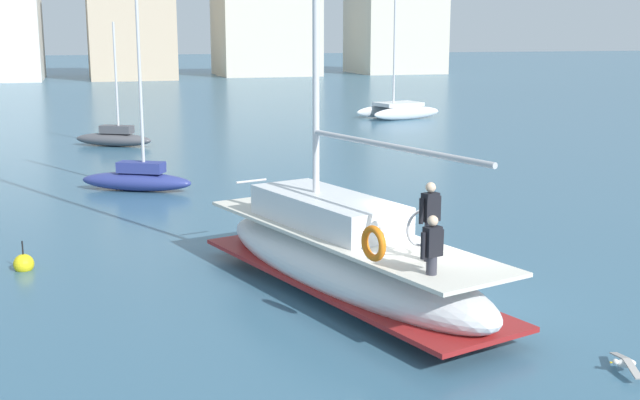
{
  "coord_description": "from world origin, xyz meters",
  "views": [
    {
      "loc": [
        -7.23,
        -15.48,
        5.9
      ],
      "look_at": [
        -1.69,
        3.44,
        1.8
      ],
      "focal_mm": 45.76,
      "sensor_mm": 36.0,
      "label": 1
    }
  ],
  "objects_px": {
    "main_sailboat": "(343,255)",
    "moored_catamaran": "(114,137)",
    "mooring_buoy": "(24,264)",
    "moored_sloop_near": "(398,109)",
    "seagull": "(625,363)",
    "moored_sloop_far": "(137,177)"
  },
  "relations": [
    {
      "from": "moored_sloop_near",
      "to": "seagull",
      "type": "height_order",
      "value": "moored_sloop_near"
    },
    {
      "from": "moored_catamaran",
      "to": "seagull",
      "type": "distance_m",
      "value": 32.98
    },
    {
      "from": "moored_sloop_near",
      "to": "moored_sloop_far",
      "type": "xyz_separation_m",
      "value": [
        -19.07,
        -21.55,
        -0.15
      ]
    },
    {
      "from": "main_sailboat",
      "to": "moored_catamaran",
      "type": "height_order",
      "value": "main_sailboat"
    },
    {
      "from": "mooring_buoy",
      "to": "moored_catamaran",
      "type": "bearing_deg",
      "value": 82.01
    },
    {
      "from": "main_sailboat",
      "to": "moored_sloop_near",
      "type": "distance_m",
      "value": 38.6
    },
    {
      "from": "main_sailboat",
      "to": "mooring_buoy",
      "type": "xyz_separation_m",
      "value": [
        -7.13,
        4.03,
        -0.76
      ]
    },
    {
      "from": "moored_sloop_near",
      "to": "main_sailboat",
      "type": "bearing_deg",
      "value": -113.54
    },
    {
      "from": "moored_sloop_far",
      "to": "moored_catamaran",
      "type": "bearing_deg",
      "value": 91.42
    },
    {
      "from": "main_sailboat",
      "to": "moored_sloop_near",
      "type": "relative_size",
      "value": 1.38
    },
    {
      "from": "main_sailboat",
      "to": "seagull",
      "type": "relative_size",
      "value": 11.68
    },
    {
      "from": "main_sailboat",
      "to": "seagull",
      "type": "xyz_separation_m",
      "value": [
        3.41,
        -5.61,
        -0.73
      ]
    },
    {
      "from": "main_sailboat",
      "to": "moored_catamaran",
      "type": "xyz_separation_m",
      "value": [
        -3.97,
        26.53,
        -0.43
      ]
    },
    {
      "from": "moored_sloop_near",
      "to": "moored_catamaran",
      "type": "relative_size",
      "value": 1.53
    },
    {
      "from": "moored_catamaran",
      "to": "mooring_buoy",
      "type": "bearing_deg",
      "value": -97.99
    },
    {
      "from": "moored_sloop_near",
      "to": "moored_sloop_far",
      "type": "height_order",
      "value": "moored_sloop_near"
    },
    {
      "from": "moored_catamaran",
      "to": "moored_sloop_near",
      "type": "bearing_deg",
      "value": 24.55
    },
    {
      "from": "moored_sloop_far",
      "to": "seagull",
      "type": "bearing_deg",
      "value": -70.02
    },
    {
      "from": "moored_sloop_near",
      "to": "moored_catamaran",
      "type": "xyz_separation_m",
      "value": [
        -19.39,
        -8.85,
        -0.18
      ]
    },
    {
      "from": "mooring_buoy",
      "to": "moored_sloop_far",
      "type": "bearing_deg",
      "value": 70.48
    },
    {
      "from": "moored_catamaran",
      "to": "seagull",
      "type": "bearing_deg",
      "value": -77.06
    },
    {
      "from": "main_sailboat",
      "to": "seagull",
      "type": "distance_m",
      "value": 6.61
    }
  ]
}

